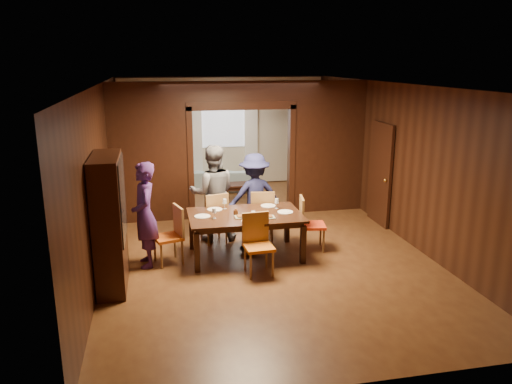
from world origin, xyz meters
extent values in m
plane|color=#502A16|center=(0.00, 0.00, 0.00)|extent=(9.00, 9.00, 0.00)
cube|color=silver|center=(0.00, 0.00, 2.90)|extent=(5.50, 9.00, 0.02)
cube|color=black|center=(0.00, 4.50, 1.45)|extent=(5.50, 0.02, 2.90)
cube|color=black|center=(-2.75, 0.00, 1.45)|extent=(0.02, 9.00, 2.90)
cube|color=black|center=(2.75, 0.00, 1.45)|extent=(0.02, 9.00, 2.90)
cube|color=black|center=(-1.93, 1.60, 1.20)|extent=(1.65, 0.15, 2.40)
cube|color=black|center=(1.93, 1.60, 1.20)|extent=(1.65, 0.15, 2.40)
cube|color=black|center=(0.00, 1.60, 2.65)|extent=(5.50, 0.15, 0.50)
cube|color=beige|center=(0.00, 4.47, 1.45)|extent=(5.40, 0.04, 2.85)
imported|color=#41205E|center=(-2.04, -0.80, 0.87)|extent=(0.48, 0.68, 1.74)
imported|color=#5C5B63|center=(-0.80, 0.21, 0.91)|extent=(0.93, 0.75, 1.82)
imported|color=#1B1D44|center=(0.00, 0.23, 0.81)|extent=(1.10, 0.70, 1.62)
imported|color=#96B6C5|center=(-0.12, 3.85, 0.28)|extent=(1.99, 1.02, 0.55)
imported|color=black|center=(-0.27, -0.64, 0.80)|extent=(0.34, 0.34, 0.08)
cube|color=black|center=(-0.36, -0.74, 0.38)|extent=(1.93, 1.20, 0.76)
cube|color=black|center=(0.11, 2.85, 0.20)|extent=(0.80, 0.50, 0.40)
cube|color=black|center=(-2.53, -1.50, 1.00)|extent=(0.40, 1.20, 2.00)
cube|color=black|center=(2.70, 0.50, 1.05)|extent=(0.06, 0.90, 2.10)
cube|color=silver|center=(0.00, 4.44, 1.70)|extent=(1.20, 0.03, 1.30)
cube|color=white|center=(-0.75, 4.40, 1.25)|extent=(0.35, 0.06, 2.40)
cube|color=white|center=(0.75, 4.40, 1.25)|extent=(0.35, 0.06, 2.40)
cylinder|color=silver|center=(-1.09, -0.73, 0.77)|extent=(0.27, 0.27, 0.01)
cylinder|color=silver|center=(-0.84, -0.38, 0.77)|extent=(0.27, 0.27, 0.01)
cylinder|color=silver|center=(0.14, -0.35, 0.77)|extent=(0.27, 0.27, 0.01)
cylinder|color=white|center=(0.34, -0.78, 0.77)|extent=(0.27, 0.27, 0.01)
cylinder|color=white|center=(-0.36, -1.15, 0.77)|extent=(0.27, 0.27, 0.01)
cube|color=slate|center=(-0.42, -0.90, 0.78)|extent=(0.30, 0.20, 0.04)
cube|color=gray|center=(-0.06, -1.01, 0.78)|extent=(0.30, 0.20, 0.04)
cylinder|color=silver|center=(-0.28, -1.05, 0.83)|extent=(0.07, 0.07, 0.14)
camera|label=1|loc=(-1.82, -8.77, 3.32)|focal=35.00mm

